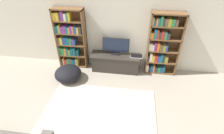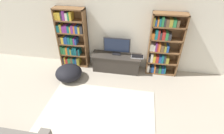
# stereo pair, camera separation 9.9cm
# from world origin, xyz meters

# --- Properties ---
(wall_back) EXTENTS (8.80, 0.06, 2.60)m
(wall_back) POSITION_xyz_m (0.00, 4.23, 1.30)
(wall_back) COLOR silver
(wall_back) RESTS_ON ground_plane
(bookshelf_left) EXTENTS (0.87, 0.30, 1.78)m
(bookshelf_left) POSITION_xyz_m (-1.40, 4.05, 0.88)
(bookshelf_left) COLOR brown
(bookshelf_left) RESTS_ON ground_plane
(bookshelf_right) EXTENTS (0.87, 0.30, 1.78)m
(bookshelf_right) POSITION_xyz_m (1.22, 4.05, 0.89)
(bookshelf_right) COLOR brown
(bookshelf_right) RESTS_ON ground_plane
(tv_stand) EXTENTS (1.44, 0.47, 0.51)m
(tv_stand) POSITION_xyz_m (-0.04, 3.93, 0.26)
(tv_stand) COLOR #332D28
(tv_stand) RESTS_ON ground_plane
(television) EXTENTS (0.76, 0.16, 0.51)m
(television) POSITION_xyz_m (-0.04, 4.00, 0.78)
(television) COLOR black
(television) RESTS_ON tv_stand
(laptop) EXTENTS (0.35, 0.22, 0.03)m
(laptop) POSITION_xyz_m (0.57, 3.94, 0.52)
(laptop) COLOR silver
(laptop) RESTS_ON tv_stand
(area_rug) EXTENTS (2.52, 1.86, 0.02)m
(area_rug) POSITION_xyz_m (-0.18, 2.16, 0.01)
(area_rug) COLOR beige
(area_rug) RESTS_ON ground_plane
(beanbag_ottoman) EXTENTS (0.73, 0.73, 0.41)m
(beanbag_ottoman) POSITION_xyz_m (-1.28, 3.27, 0.20)
(beanbag_ottoman) COLOR black
(beanbag_ottoman) RESTS_ON ground_plane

